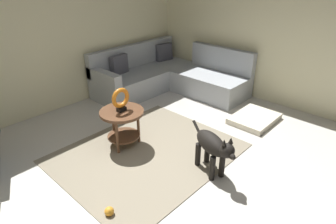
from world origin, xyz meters
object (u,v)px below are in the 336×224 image
Objects in this scene: torus_sculpture at (121,99)px; dog_toy_ball at (109,211)px; side_table at (122,119)px; dog at (213,147)px; sectional_couch at (168,77)px; dog_bed_mat at (254,118)px.

torus_sculpture is 1.46m from dog_toy_ball.
dog is at bearing -75.31° from side_table.
sectional_couch reaches higher than dog_bed_mat.
dog reaches higher than dog_toy_ball.
dog_toy_ball is (-2.86, -1.83, -0.24)m from sectional_couch.
torus_sculpture is 1.35m from dog.
sectional_couch is at bearing 89.84° from dog_bed_mat.
sectional_couch is at bearing -105.64° from dog.
sectional_couch is 3.75× the size of side_table.
torus_sculpture is 0.40× the size of dog.
torus_sculpture is at bearing -97.13° from side_table.
sectional_couch reaches higher than dog_toy_ball.
side_table reaches higher than dog_toy_ball.
torus_sculpture is 0.41× the size of dog_bed_mat.
torus_sculpture is (-1.92, -0.93, 0.42)m from sectional_couch.
dog is 1.36m from dog_toy_ball.
side_table is 6.11× the size of dog_toy_ball.
torus_sculpture is (-0.00, -0.00, 0.29)m from side_table.
dog is at bearing -75.31° from torus_sculpture.
torus_sculpture is at bearing 44.12° from dog_toy_ball.
sectional_couch is 2.71m from dog.
dog is (-1.59, -2.19, 0.09)m from sectional_couch.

